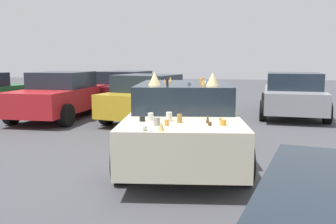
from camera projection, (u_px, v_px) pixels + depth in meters
name	position (u px, v px, depth m)	size (l,w,h in m)	color
ground_plane	(183.00, 158.00, 7.04)	(60.00, 60.00, 0.00)	#47474C
art_car_decorated	(183.00, 120.00, 6.96)	(4.84, 2.57, 1.68)	beige
parked_sedan_behind_right	(60.00, 95.00, 11.73)	(4.02, 2.02, 1.51)	red
parked_sedan_row_back_far	(293.00, 95.00, 12.29)	(4.46, 2.34, 1.47)	gray
parked_sedan_far_left	(152.00, 98.00, 11.34)	(4.33, 2.68, 1.45)	gold
parked_sedan_near_left	(122.00, 89.00, 14.84)	(4.27, 2.56, 1.44)	#5B1419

